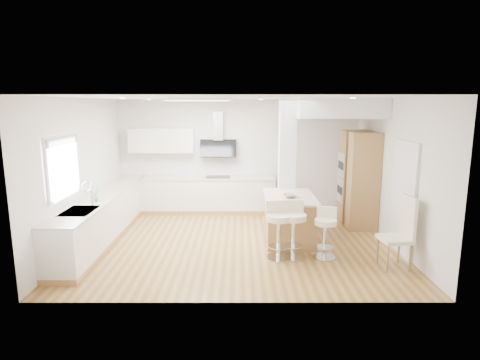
{
  "coord_description": "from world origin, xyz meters",
  "views": [
    {
      "loc": [
        0.03,
        -7.59,
        2.68
      ],
      "look_at": [
        0.04,
        0.4,
        1.17
      ],
      "focal_mm": 30.0,
      "sensor_mm": 36.0,
      "label": 1
    }
  ],
  "objects_px": {
    "bar_stool_c": "(325,230)",
    "dining_chair": "(402,230)",
    "bar_stool_b": "(293,226)",
    "bar_stool_a": "(279,227)",
    "peninsula": "(289,218)"
  },
  "relations": [
    {
      "from": "bar_stool_a",
      "to": "dining_chair",
      "type": "distance_m",
      "value": 2.03
    },
    {
      "from": "bar_stool_b",
      "to": "bar_stool_c",
      "type": "height_order",
      "value": "bar_stool_b"
    },
    {
      "from": "bar_stool_b",
      "to": "dining_chair",
      "type": "bearing_deg",
      "value": -16.45
    },
    {
      "from": "bar_stool_a",
      "to": "bar_stool_b",
      "type": "height_order",
      "value": "bar_stool_a"
    },
    {
      "from": "bar_stool_a",
      "to": "bar_stool_b",
      "type": "xyz_separation_m",
      "value": [
        0.27,
        0.04,
        -0.0
      ]
    },
    {
      "from": "bar_stool_b",
      "to": "bar_stool_a",
      "type": "bearing_deg",
      "value": -173.29
    },
    {
      "from": "bar_stool_a",
      "to": "bar_stool_c",
      "type": "distance_m",
      "value": 0.83
    },
    {
      "from": "peninsula",
      "to": "bar_stool_c",
      "type": "distance_m",
      "value": 1.1
    },
    {
      "from": "peninsula",
      "to": "dining_chair",
      "type": "xyz_separation_m",
      "value": [
        1.68,
        -1.39,
        0.19
      ]
    },
    {
      "from": "bar_stool_c",
      "to": "dining_chair",
      "type": "bearing_deg",
      "value": -2.31
    },
    {
      "from": "peninsula",
      "to": "bar_stool_b",
      "type": "distance_m",
      "value": 0.96
    },
    {
      "from": "bar_stool_b",
      "to": "bar_stool_c",
      "type": "xyz_separation_m",
      "value": [
        0.56,
        -0.01,
        -0.07
      ]
    },
    {
      "from": "bar_stool_b",
      "to": "dining_chair",
      "type": "height_order",
      "value": "dining_chair"
    },
    {
      "from": "bar_stool_a",
      "to": "bar_stool_b",
      "type": "distance_m",
      "value": 0.27
    },
    {
      "from": "peninsula",
      "to": "bar_stool_a",
      "type": "relative_size",
      "value": 1.47
    }
  ]
}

